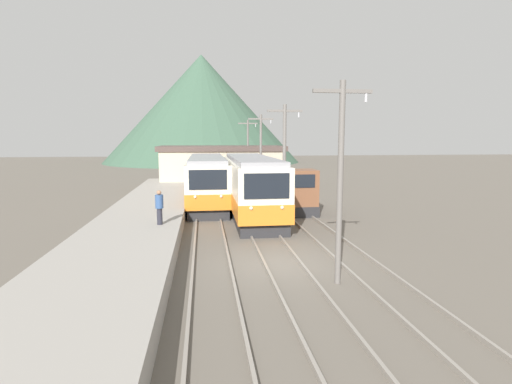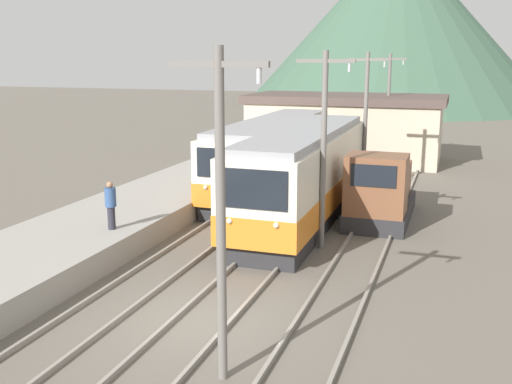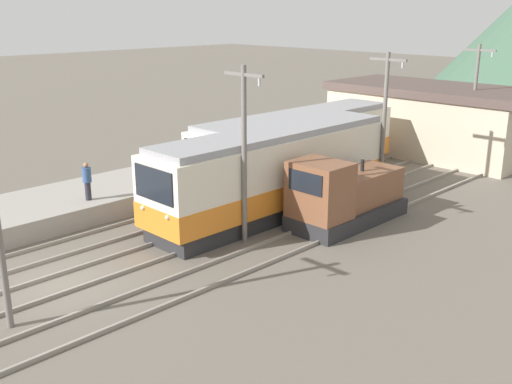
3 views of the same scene
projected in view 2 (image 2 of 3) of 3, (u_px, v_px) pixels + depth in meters
The scene contains 14 objects.
ground_plane at pixel (195, 322), 15.35m from camera, with size 200.00×200.00×0.00m, color #665E54.
track_left at pixel (107, 306), 16.16m from camera, with size 1.54×60.00×0.14m.
track_center at pixel (202, 320), 15.28m from camera, with size 1.54×60.00×0.14m.
track_right at pixel (317, 338), 14.33m from camera, with size 1.54×60.00×0.14m.
commuter_train_left at pixel (273, 159), 29.67m from camera, with size 2.84×13.17×3.64m.
commuter_train_center at pixel (304, 179), 24.46m from camera, with size 2.84×12.95×3.81m.
shunting_locomotive at pixel (381, 192), 24.64m from camera, with size 2.40×5.72×3.00m.
catenary_mast_near at pixel (221, 207), 11.85m from camera, with size 2.00×0.20×6.86m.
catenary_mast_mid at pixel (324, 143), 20.51m from camera, with size 2.00×0.20×6.86m.
catenary_mast_far at pixel (366, 118), 29.18m from camera, with size 2.00×0.20×6.86m.
catenary_mast_distant at pixel (388, 104), 37.84m from camera, with size 2.00×0.20×6.86m.
person_on_platform at pixel (111, 203), 20.33m from camera, with size 0.38×0.38×1.66m.
station_building at pixel (345, 127), 39.20m from camera, with size 12.60×6.30×4.24m.
mountain_backdrop at pixel (396, 22), 79.97m from camera, with size 40.95×40.95×22.36m.
Camera 2 is at (6.07, -12.97, 6.65)m, focal length 42.00 mm.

